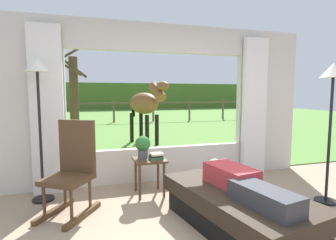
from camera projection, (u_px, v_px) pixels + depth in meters
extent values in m
cube|color=beige|center=(23.00, 105.00, 3.77)|extent=(1.15, 0.12, 2.55)
cube|color=beige|center=(266.00, 103.00, 4.90)|extent=(1.15, 0.12, 2.55)
cube|color=beige|center=(160.00, 163.00, 4.43)|extent=(2.90, 0.12, 0.55)
cube|color=beige|center=(160.00, 38.00, 4.23)|extent=(2.90, 0.12, 0.45)
cube|color=silver|center=(47.00, 111.00, 3.73)|extent=(0.44, 0.10, 2.40)
cube|color=silver|center=(254.00, 107.00, 4.68)|extent=(0.44, 0.10, 2.40)
cube|color=#568438|center=(111.00, 119.00, 14.87)|extent=(36.00, 21.68, 0.02)
cube|color=#486728|center=(103.00, 96.00, 24.14)|extent=(36.00, 2.00, 2.40)
cube|color=black|center=(237.00, 217.00, 2.83)|extent=(1.11, 1.69, 0.24)
cube|color=#2D2319|center=(237.00, 198.00, 2.81)|extent=(1.21, 1.84, 0.18)
cube|color=#B23338|center=(231.00, 176.00, 2.93)|extent=(0.45, 0.65, 0.22)
cube|color=#333338|center=(264.00, 198.00, 2.37)|extent=(0.40, 0.72, 0.18)
sphere|color=tan|center=(215.00, 167.00, 3.30)|extent=(0.20, 0.20, 0.20)
cube|color=#4C331E|center=(67.00, 179.00, 3.09)|extent=(0.66, 0.66, 0.06)
cube|color=#4C331E|center=(77.00, 147.00, 3.26)|extent=(0.44, 0.31, 0.68)
cube|color=#4C331E|center=(54.00, 211.00, 3.19)|extent=(0.42, 0.60, 0.06)
cube|color=#4C331E|center=(83.00, 215.00, 3.07)|extent=(0.42, 0.60, 0.06)
cylinder|color=#4C331E|center=(44.00, 200.00, 2.99)|extent=(0.04, 0.04, 0.38)
cylinder|color=#4C331E|center=(71.00, 204.00, 2.89)|extent=(0.04, 0.04, 0.38)
cylinder|color=#4C331E|center=(65.00, 189.00, 3.33)|extent=(0.04, 0.04, 0.38)
cylinder|color=#4C331E|center=(90.00, 192.00, 3.23)|extent=(0.04, 0.04, 0.38)
cube|color=#4C331E|center=(149.00, 160.00, 3.75)|extent=(0.44, 0.44, 0.03)
cylinder|color=#4C331E|center=(140.00, 182.00, 3.57)|extent=(0.04, 0.04, 0.49)
cylinder|color=#4C331E|center=(164.00, 180.00, 3.66)|extent=(0.04, 0.04, 0.49)
cylinder|color=#4C331E|center=(136.00, 175.00, 3.89)|extent=(0.04, 0.04, 0.49)
cylinder|color=#4C331E|center=(158.00, 173.00, 3.99)|extent=(0.04, 0.04, 0.49)
cylinder|color=#4C5156|center=(143.00, 154.00, 3.78)|extent=(0.14, 0.14, 0.12)
sphere|color=#2D6B2D|center=(143.00, 144.00, 3.76)|extent=(0.22, 0.22, 0.22)
cube|color=#337247|center=(156.00, 158.00, 3.71)|extent=(0.20, 0.15, 0.04)
cube|color=black|center=(156.00, 156.00, 3.71)|extent=(0.19, 0.13, 0.03)
cube|color=beige|center=(157.00, 154.00, 3.70)|extent=(0.17, 0.15, 0.03)
cylinder|color=black|center=(43.00, 199.00, 3.58)|extent=(0.28, 0.28, 0.03)
cylinder|color=black|center=(40.00, 137.00, 3.50)|extent=(0.04, 0.04, 1.72)
cone|color=white|center=(37.00, 65.00, 3.40)|extent=(0.32, 0.32, 0.18)
cylinder|color=black|center=(326.00, 201.00, 3.51)|extent=(0.28, 0.28, 0.03)
cylinder|color=black|center=(329.00, 141.00, 3.43)|extent=(0.04, 0.04, 1.64)
cone|color=white|center=(334.00, 70.00, 3.34)|extent=(0.32, 0.32, 0.18)
ellipsoid|color=brown|center=(144.00, 103.00, 7.47)|extent=(0.96, 1.36, 0.60)
cylinder|color=brown|center=(157.00, 92.00, 6.90)|extent=(0.45, 0.65, 0.53)
ellipsoid|color=brown|center=(163.00, 86.00, 6.69)|extent=(0.36, 0.52, 0.24)
cube|color=black|center=(156.00, 91.00, 6.96)|extent=(0.23, 0.43, 0.32)
cylinder|color=black|center=(133.00, 108.00, 7.96)|extent=(0.13, 0.13, 0.55)
cylinder|color=black|center=(157.00, 130.00, 7.30)|extent=(0.11, 0.11, 0.85)
cylinder|color=black|center=(147.00, 131.00, 7.11)|extent=(0.11, 0.11, 0.85)
cylinder|color=black|center=(141.00, 127.00, 7.97)|extent=(0.11, 0.11, 0.85)
cylinder|color=black|center=(132.00, 128.00, 7.78)|extent=(0.11, 0.11, 0.85)
cylinder|color=#4C3823|center=(74.00, 95.00, 9.81)|extent=(0.32, 0.32, 2.77)
cylinder|color=#47331E|center=(75.00, 69.00, 9.44)|extent=(0.82, 0.31, 0.63)
cylinder|color=#47331E|center=(71.00, 53.00, 10.08)|extent=(1.19, 0.34, 0.81)
cylinder|color=#47331E|center=(67.00, 67.00, 9.30)|extent=(1.03, 0.54, 0.68)
cylinder|color=brown|center=(24.00, 113.00, 11.94)|extent=(0.10, 0.10, 1.10)
cylinder|color=brown|center=(71.00, 112.00, 12.50)|extent=(0.10, 0.10, 1.10)
cylinder|color=brown|center=(114.00, 111.00, 13.06)|extent=(0.10, 0.10, 1.10)
cylinder|color=brown|center=(153.00, 111.00, 13.62)|extent=(0.10, 0.10, 1.10)
cylinder|color=brown|center=(189.00, 110.00, 14.18)|extent=(0.10, 0.10, 1.10)
cylinder|color=brown|center=(223.00, 109.00, 14.74)|extent=(0.10, 0.10, 1.10)
cylinder|color=brown|center=(254.00, 109.00, 15.30)|extent=(0.10, 0.10, 1.10)
cube|color=brown|center=(114.00, 103.00, 13.02)|extent=(16.00, 0.06, 0.08)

